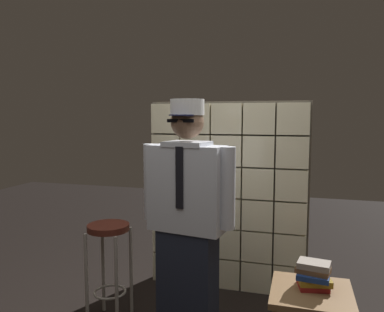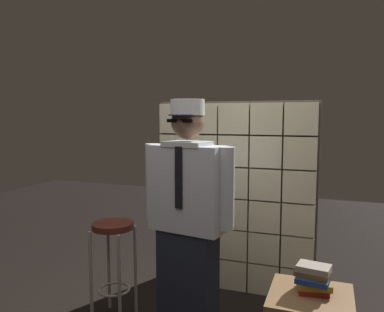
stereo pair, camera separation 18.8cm
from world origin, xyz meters
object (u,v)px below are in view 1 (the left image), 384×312
Objects in this scene: standing_person at (187,220)px; book_stack at (314,275)px; bar_stool at (109,250)px; side_table at (311,302)px.

book_stack is at bearing 7.38° from standing_person.
book_stack is (0.88, -0.03, -0.30)m from standing_person.
bar_stool is 1.47× the size of side_table.
standing_person reaches higher than bar_stool.
side_table is (1.58, -0.20, -0.13)m from bar_stool.
standing_person is at bearing -10.46° from bar_stool.
standing_person is at bearing 175.41° from side_table.
side_table is 0.17m from book_stack.
book_stack is (1.59, -0.16, 0.04)m from bar_stool.
bar_stool is at bearing 172.75° from side_table.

